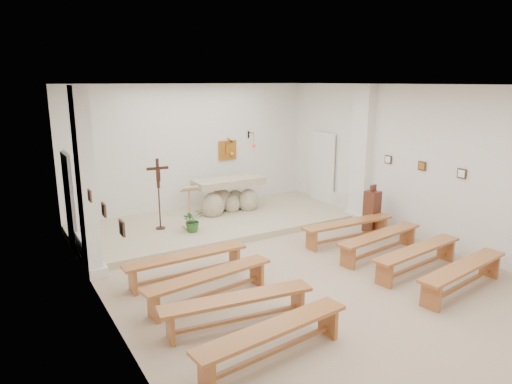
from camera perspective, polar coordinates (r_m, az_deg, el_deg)
ground at (r=8.86m, az=5.50°, el=-10.08°), size 7.00×10.00×0.00m
wall_left at (r=6.88m, az=-18.30°, el=-2.30°), size 0.02×10.00×3.50m
wall_right at (r=10.73m, az=20.94°, el=3.06°), size 0.02×10.00×3.50m
wall_back at (r=12.60m, az=-7.91°, el=5.30°), size 7.00×0.02×3.50m
ceiling at (r=8.11m, az=6.07°, el=13.10°), size 7.00×10.00×0.02m
sanctuary_platform at (r=11.65m, az=-4.75°, el=-3.77°), size 6.98×3.00×0.15m
pilaster_left at (r=8.81m, az=-20.48°, el=0.94°), size 0.26×0.55×3.50m
pilaster_right at (r=11.97m, az=13.08°, el=4.63°), size 0.26×0.55×3.50m
gold_wall_relief at (r=13.03m, az=-3.58°, el=5.23°), size 0.55×0.04×0.55m
sanctuary_lamp at (r=13.13m, az=-0.35°, el=6.02°), size 0.11×0.36×0.44m
station_frame_left_front at (r=6.15m, az=-16.41°, el=-4.35°), size 0.03×0.20×0.20m
station_frame_left_mid at (r=7.08m, az=-18.49°, el=-2.12°), size 0.03×0.20×0.20m
station_frame_left_rear at (r=8.03m, az=-20.08°, el=-0.42°), size 0.03×0.20×0.20m
station_frame_right_front at (r=10.26m, az=24.33°, el=2.12°), size 0.03×0.20×0.20m
station_frame_right_mid at (r=10.85m, az=20.03°, el=3.08°), size 0.03×0.20×0.20m
station_frame_right_rear at (r=11.49m, az=16.19°, el=3.92°), size 0.03×0.20×0.20m
radiator_left at (r=9.87m, az=-20.88°, el=-6.73°), size 0.10×0.85×0.52m
radiator_right at (r=12.81m, az=10.76°, el=-1.44°), size 0.10×0.85×0.52m
altar at (r=12.23m, az=-3.47°, el=-0.70°), size 1.90×0.88×0.98m
lectern at (r=10.89m, az=-8.28°, el=-1.87°), size 0.39×0.34×1.05m
crucifix_stand at (r=10.85m, az=-12.08°, el=0.39°), size 0.51×0.22×1.69m
potted_plant at (r=10.71m, az=-7.92°, el=-3.50°), size 0.57×0.52×0.54m
donation_pedestal at (r=11.35m, az=14.27°, el=-2.33°), size 0.36×0.36×1.16m
bench_left_front at (r=8.52m, az=-8.68°, el=-8.50°), size 2.33×0.41×0.49m
bench_right_front at (r=10.51m, az=11.43°, el=-4.28°), size 2.34×0.45×0.49m
bench_left_second at (r=7.70m, az=-5.87°, el=-10.91°), size 2.35×0.67×0.49m
bench_right_second at (r=9.86m, az=15.22°, el=-5.72°), size 2.35×0.69×0.49m
bench_left_third at (r=6.91m, az=-2.34°, el=-13.84°), size 2.35×0.68×0.49m
bench_right_third at (r=9.26m, az=19.55°, el=-7.32°), size 2.35×0.64×0.49m
bench_left_fourth at (r=6.19m, az=2.18°, el=-17.42°), size 2.35×0.60×0.49m
bench_right_fourth at (r=8.73m, az=24.48°, el=-9.07°), size 2.35×0.69×0.49m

